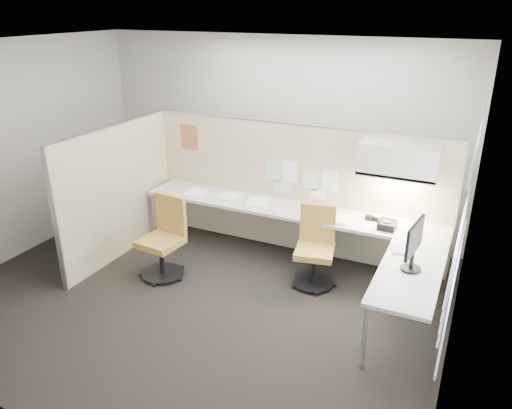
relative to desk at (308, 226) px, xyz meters
The scene contains 27 objects.
floor 1.58m from the desk, 129.58° to the right, with size 5.50×4.50×0.01m, color black.
ceiling 2.64m from the desk, 129.58° to the right, with size 5.50×4.50×0.01m, color white.
wall_back 1.66m from the desk, 129.62° to the left, with size 5.50×0.02×2.80m, color beige.
wall_front 3.59m from the desk, 105.41° to the right, with size 5.50×0.02×2.80m, color beige.
wall_left 3.93m from the desk, 162.99° to the right, with size 0.02×4.50×2.80m, color beige.
wall_right 2.28m from the desk, 31.75° to the right, with size 0.02×4.50×2.80m, color beige.
window_pane 2.32m from the desk, 32.11° to the right, with size 0.01×2.80×1.30m, color #8E98A5.
partition_back 0.67m from the desk, 128.75° to the left, with size 4.10×0.06×1.75m, color beige.
partition_left 2.52m from the desk, 165.56° to the right, with size 0.06×2.20×1.75m, color beige.
desk is the anchor object (origin of this frame).
overhead_bin 1.35m from the desk, 15.24° to the left, with size 0.90×0.36×0.38m, color beige.
task_light_strip 1.22m from the desk, 15.24° to the left, with size 0.60×0.06×0.02m, color #FFEABF.
pinned_papers 0.69m from the desk, 124.37° to the left, with size 1.01×0.00×0.47m.
poster 2.19m from the desk, 167.47° to the left, with size 0.28×0.00×0.35m, color orange.
chair_left 1.80m from the desk, 150.56° to the right, with size 0.53×0.54×1.00m.
chair_right 0.38m from the desk, 54.76° to the right, with size 0.52×0.54×0.95m.
monitor 1.66m from the desk, 31.30° to the right, with size 0.20×0.49×0.51m.
phone 0.97m from the desk, ahead, with size 0.21×0.21×0.12m.
stapler 0.85m from the desk, 13.67° to the left, with size 0.14×0.04×0.05m, color black.
tape_dispenser 0.76m from the desk, 16.34° to the left, with size 0.10×0.06×0.06m, color black.
coat_hook 2.98m from the desk, 151.10° to the right, with size 0.18×0.46×1.37m.
paper_stack_0 1.70m from the desk, behind, with size 0.23×0.30×0.03m, color white.
paper_stack_1 1.22m from the desk, behind, with size 0.23×0.30×0.02m, color white.
paper_stack_2 0.78m from the desk, behind, with size 0.23×0.30×0.04m, color white.
paper_stack_3 0.19m from the desk, 80.88° to the left, with size 0.23×0.30×0.01m, color white.
paper_stack_4 0.41m from the desk, ahead, with size 0.23×0.30×0.03m, color white.
paper_stack_5 1.29m from the desk, 18.38° to the right, with size 0.23×0.30×0.02m, color white.
Camera 1 is at (2.76, -4.29, 3.20)m, focal length 35.00 mm.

